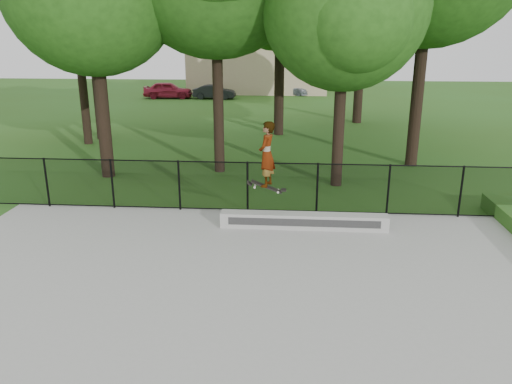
# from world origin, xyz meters

# --- Properties ---
(ground) EXTENTS (100.00, 100.00, 0.00)m
(ground) POSITION_xyz_m (0.00, 0.00, 0.00)
(ground) COLOR #2F5517
(ground) RESTS_ON ground
(concrete_slab) EXTENTS (14.00, 12.00, 0.06)m
(concrete_slab) POSITION_xyz_m (0.00, 0.00, 0.03)
(concrete_slab) COLOR #9D9D98
(concrete_slab) RESTS_ON ground
(grind_ledge) EXTENTS (4.44, 0.40, 0.41)m
(grind_ledge) POSITION_xyz_m (1.61, 4.70, 0.26)
(grind_ledge) COLOR #AEADA8
(grind_ledge) RESTS_ON concrete_slab
(car_a) EXTENTS (3.98, 1.82, 1.33)m
(car_a) POSITION_xyz_m (-8.97, 32.61, 0.67)
(car_a) COLOR maroon
(car_a) RESTS_ON ground
(car_b) EXTENTS (3.10, 1.30, 1.11)m
(car_b) POSITION_xyz_m (-5.16, 32.48, 0.56)
(car_b) COLOR black
(car_b) RESTS_ON ground
(car_c) EXTENTS (3.81, 2.81, 1.10)m
(car_c) POSITION_xyz_m (0.76, 35.93, 0.55)
(car_c) COLOR gray
(car_c) RESTS_ON ground
(skater_airborne) EXTENTS (0.80, 0.69, 1.89)m
(skater_airborne) POSITION_xyz_m (0.63, 4.49, 2.08)
(skater_airborne) COLOR black
(skater_airborne) RESTS_ON ground
(chainlink_fence) EXTENTS (16.06, 0.06, 1.50)m
(chainlink_fence) POSITION_xyz_m (0.00, 5.90, 0.81)
(chainlink_fence) COLOR black
(chainlink_fence) RESTS_ON concrete_slab
(distant_building) EXTENTS (12.40, 6.40, 4.30)m
(distant_building) POSITION_xyz_m (-2.00, 38.00, 2.16)
(distant_building) COLOR tan
(distant_building) RESTS_ON ground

